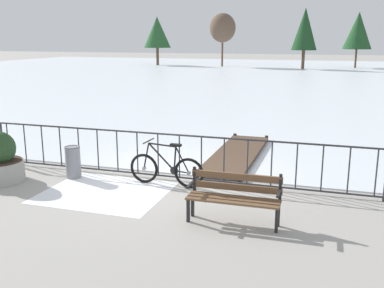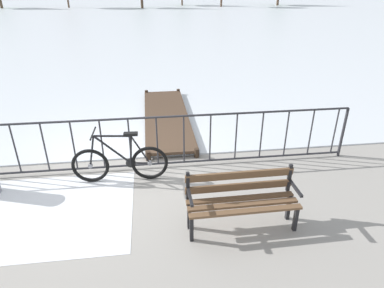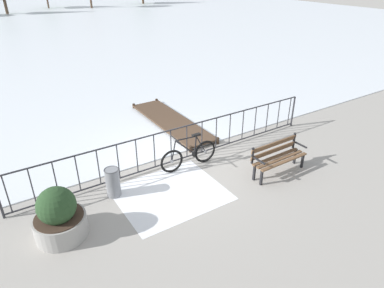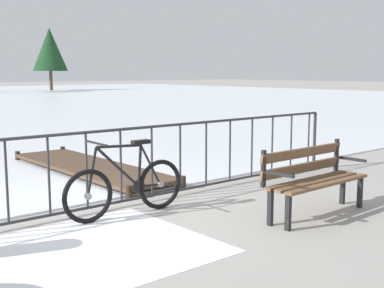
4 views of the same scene
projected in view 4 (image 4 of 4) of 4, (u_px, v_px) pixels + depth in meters
ground_plane at (105, 210)px, 6.67m from camera, size 160.00×160.00×0.00m
snow_patch at (84, 251)px, 5.15m from camera, size 2.52×2.13×0.01m
railing_fence at (104, 168)px, 6.59m from camera, size 9.06×0.06×1.07m
bicycle_near_railing at (126, 187)px, 6.38m from camera, size 1.71×0.52×0.97m
park_bench at (312, 175)px, 6.41m from camera, size 1.61×0.50×0.89m
wooden_dock at (89, 166)px, 9.10m from camera, size 1.10×4.18×0.20m
tree_centre at (50, 49)px, 47.72m from camera, size 3.24×3.24×5.88m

